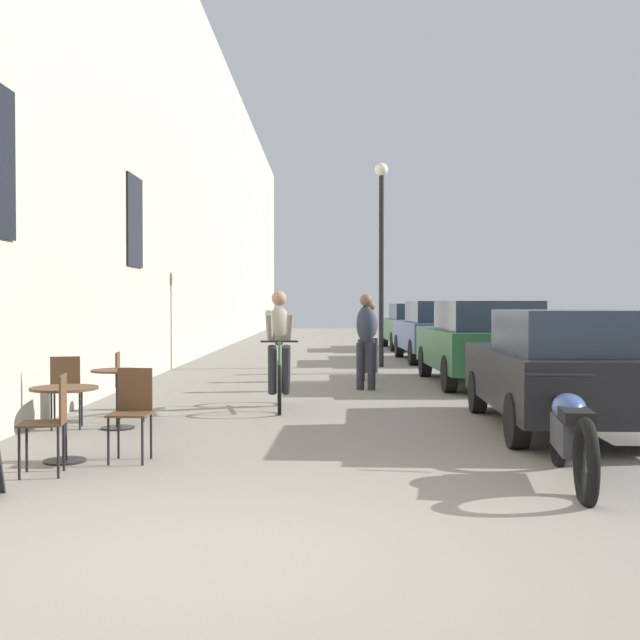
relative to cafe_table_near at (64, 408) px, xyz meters
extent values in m
plane|color=gray|center=(2.10, -2.74, -0.52)|extent=(88.00, 88.00, 0.00)
cube|color=#B7AD99|center=(-1.35, 11.26, 4.55)|extent=(0.50, 68.00, 10.13)
cube|color=black|center=(-1.08, 7.14, 2.54)|extent=(0.04, 1.10, 1.70)
cylinder|color=black|center=(0.00, 0.00, -0.51)|extent=(0.40, 0.40, 0.02)
cylinder|color=black|center=(0.00, 0.00, -0.16)|extent=(0.05, 0.05, 0.67)
cylinder|color=#4C331E|center=(0.00, 0.00, 0.19)|extent=(0.64, 0.64, 0.02)
cylinder|color=black|center=(-0.13, -0.78, -0.30)|extent=(0.02, 0.02, 0.45)
cylinder|color=black|center=(-0.19, -0.46, -0.30)|extent=(0.02, 0.02, 0.45)
cylinder|color=black|center=(0.19, -0.72, -0.30)|extent=(0.02, 0.02, 0.45)
cylinder|color=black|center=(0.13, -0.40, -0.30)|extent=(0.02, 0.02, 0.45)
cube|color=#4C331E|center=(0.00, -0.59, -0.06)|extent=(0.44, 0.44, 0.02)
cube|color=#4C331E|center=(0.18, -0.56, 0.16)|extent=(0.08, 0.34, 0.42)
cylinder|color=black|center=(0.79, -0.17, -0.30)|extent=(0.02, 0.02, 0.45)
cylinder|color=black|center=(0.47, -0.16, -0.30)|extent=(0.02, 0.02, 0.45)
cylinder|color=black|center=(0.80, 0.16, -0.30)|extent=(0.02, 0.02, 0.45)
cylinder|color=black|center=(0.47, 0.17, -0.30)|extent=(0.02, 0.02, 0.45)
cube|color=#4C331E|center=(0.63, 0.00, -0.06)|extent=(0.39, 0.39, 0.02)
cube|color=#4C331E|center=(0.64, 0.18, 0.16)|extent=(0.34, 0.03, 0.42)
cylinder|color=black|center=(-0.02, 2.00, -0.51)|extent=(0.40, 0.40, 0.02)
cylinder|color=black|center=(-0.02, 2.00, -0.16)|extent=(0.05, 0.05, 0.67)
cylinder|color=#4C331E|center=(-0.02, 2.00, 0.19)|extent=(0.64, 0.64, 0.02)
cylinder|color=black|center=(-0.84, 2.12, -0.30)|extent=(0.02, 0.02, 0.45)
cylinder|color=black|center=(-0.53, 2.19, -0.30)|extent=(0.02, 0.02, 0.45)
cylinder|color=black|center=(-0.77, 1.81, -0.30)|extent=(0.02, 0.02, 0.45)
cylinder|color=black|center=(-0.45, 1.88, -0.30)|extent=(0.02, 0.02, 0.45)
cube|color=#4C331E|center=(-0.65, 2.00, -0.06)|extent=(0.46, 0.46, 0.02)
cube|color=#4C331E|center=(-0.61, 1.83, 0.16)|extent=(0.34, 0.10, 0.42)
cylinder|color=black|center=(0.11, 2.86, -0.30)|extent=(0.02, 0.02, 0.45)
cylinder|color=black|center=(0.16, 2.54, -0.30)|extent=(0.02, 0.02, 0.45)
cylinder|color=black|center=(-0.21, 2.82, -0.30)|extent=(0.02, 0.02, 0.45)
cylinder|color=black|center=(-0.16, 2.50, -0.30)|extent=(0.02, 0.02, 0.45)
cube|color=#4C331E|center=(-0.02, 2.68, -0.06)|extent=(0.43, 0.43, 0.02)
cube|color=#4C331E|center=(-0.20, 2.66, 0.16)|extent=(0.07, 0.34, 0.42)
torus|color=black|center=(1.87, 3.25, -0.19)|extent=(0.10, 0.71, 0.71)
torus|color=black|center=(1.79, 4.30, -0.19)|extent=(0.10, 0.71, 0.71)
cylinder|color=#2D6B38|center=(1.80, 4.21, 0.09)|extent=(0.05, 0.22, 0.58)
cylinder|color=#2D6B38|center=(1.83, 3.71, 0.43)|extent=(0.09, 0.82, 0.14)
cylinder|color=#2D6B38|center=(1.86, 3.28, 0.14)|extent=(0.04, 0.09, 0.67)
cylinder|color=#2D6B38|center=(1.83, 3.80, -0.15)|extent=(0.10, 1.00, 0.12)
cylinder|color=black|center=(1.86, 3.30, 0.48)|extent=(0.52, 0.06, 0.03)
ellipsoid|color=black|center=(1.81, 4.12, 0.41)|extent=(0.12, 0.24, 0.06)
ellipsoid|color=#9E9384|center=(1.81, 4.04, 0.68)|extent=(0.36, 0.37, 0.59)
sphere|color=#A57A5B|center=(1.81, 4.00, 1.08)|extent=(0.22, 0.22, 0.22)
cylinder|color=#26262D|center=(1.92, 3.97, 0.03)|extent=(0.16, 0.40, 0.75)
cylinder|color=#26262D|center=(1.72, 3.96, 0.03)|extent=(0.16, 0.40, 0.75)
cylinder|color=#9E9384|center=(1.98, 3.66, 0.68)|extent=(0.16, 0.75, 0.48)
cylinder|color=#9E9384|center=(1.70, 3.64, 0.68)|extent=(0.12, 0.75, 0.48)
cylinder|color=#26262D|center=(3.30, 6.29, -0.11)|extent=(0.14, 0.14, 0.83)
cylinder|color=#26262D|center=(3.10, 6.32, -0.11)|extent=(0.14, 0.14, 0.83)
ellipsoid|color=#2D3342|center=(3.20, 6.31, 0.64)|extent=(0.37, 0.29, 0.66)
sphere|color=brown|center=(3.20, 6.31, 1.06)|extent=(0.22, 0.22, 0.22)
cylinder|color=#26262D|center=(3.39, 7.97, -0.11)|extent=(0.14, 0.14, 0.82)
cylinder|color=#26262D|center=(3.19, 8.01, -0.11)|extent=(0.14, 0.14, 0.82)
ellipsoid|color=gray|center=(3.29, 7.99, 0.62)|extent=(0.38, 0.30, 0.65)
sphere|color=brown|center=(3.29, 7.99, 1.04)|extent=(0.22, 0.22, 0.22)
cylinder|color=#26262D|center=(3.36, 9.61, -0.14)|extent=(0.14, 0.14, 0.77)
cylinder|color=#26262D|center=(3.56, 9.65, -0.14)|extent=(0.14, 0.14, 0.77)
ellipsoid|color=#4C3D5B|center=(3.46, 9.63, 0.55)|extent=(0.38, 0.30, 0.61)
sphere|color=brown|center=(3.46, 9.63, 0.96)|extent=(0.22, 0.22, 0.22)
cylinder|color=black|center=(3.82, 11.35, 1.78)|extent=(0.12, 0.12, 4.60)
sphere|color=silver|center=(3.82, 11.35, 4.22)|extent=(0.32, 0.32, 0.32)
cube|color=black|center=(5.33, 2.05, 0.10)|extent=(1.83, 4.13, 0.66)
cube|color=#283342|center=(5.32, 1.56, 0.68)|extent=(1.50, 2.25, 0.49)
cylinder|color=black|center=(4.62, 3.42, -0.23)|extent=(0.21, 0.59, 0.59)
cylinder|color=black|center=(6.15, 3.37, -0.23)|extent=(0.21, 0.59, 0.59)
cylinder|color=black|center=(4.52, 0.74, -0.23)|extent=(0.21, 0.59, 0.59)
cube|color=#23512D|center=(5.41, 7.38, 0.16)|extent=(1.90, 4.44, 0.72)
cube|color=#283342|center=(5.42, 6.85, 0.78)|extent=(1.58, 2.41, 0.53)
cylinder|color=black|center=(4.56, 8.82, -0.20)|extent=(0.22, 0.64, 0.64)
cylinder|color=black|center=(6.22, 8.85, -0.20)|extent=(0.22, 0.64, 0.64)
cylinder|color=black|center=(4.61, 5.91, -0.20)|extent=(0.22, 0.64, 0.64)
cylinder|color=black|center=(6.27, 5.94, -0.20)|extent=(0.22, 0.64, 0.64)
cube|color=#384C84|center=(5.45, 13.34, 0.16)|extent=(1.98, 4.52, 0.73)
cube|color=#283342|center=(5.46, 12.81, 0.80)|extent=(1.62, 2.46, 0.54)
cylinder|color=black|center=(4.56, 14.79, -0.20)|extent=(0.23, 0.65, 0.64)
cylinder|color=black|center=(6.24, 14.84, -0.20)|extent=(0.23, 0.65, 0.64)
cylinder|color=black|center=(4.65, 11.84, -0.20)|extent=(0.23, 0.65, 0.64)
cylinder|color=black|center=(6.33, 11.89, -0.20)|extent=(0.23, 0.65, 0.64)
cube|color=#23512D|center=(5.41, 18.96, 0.14)|extent=(1.89, 4.34, 0.70)
cube|color=#283342|center=(5.42, 18.44, 0.75)|extent=(1.55, 2.36, 0.52)
cylinder|color=black|center=(4.56, 20.36, -0.21)|extent=(0.22, 0.62, 0.62)
cylinder|color=black|center=(6.18, 20.40, -0.21)|extent=(0.22, 0.62, 0.62)
cylinder|color=black|center=(4.64, 17.52, -0.21)|extent=(0.22, 0.62, 0.62)
cylinder|color=black|center=(6.26, 17.56, -0.21)|extent=(0.22, 0.62, 0.62)
torus|color=black|center=(4.71, -0.05, -0.22)|extent=(0.19, 0.70, 0.69)
torus|color=black|center=(4.51, -1.48, -0.22)|extent=(0.20, 0.71, 0.70)
cube|color=#333338|center=(4.61, -0.76, -0.12)|extent=(0.35, 0.79, 0.28)
ellipsoid|color=#384C84|center=(4.62, -0.67, 0.10)|extent=(0.35, 0.55, 0.24)
cube|color=black|center=(4.57, -1.04, 0.08)|extent=(0.30, 0.47, 0.10)
cylinder|color=black|center=(4.70, -0.15, 0.33)|extent=(0.62, 0.12, 0.03)
camera|label=1|loc=(2.53, -7.45, 1.00)|focal=43.89mm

